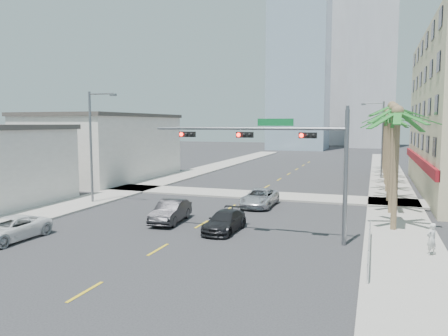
% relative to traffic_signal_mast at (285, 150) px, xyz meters
% --- Properties ---
extents(ground, '(260.00, 260.00, 0.00)m').
position_rel_traffic_signal_mast_xyz_m(ground, '(-5.78, -7.95, -5.06)').
color(ground, '#262628').
rests_on(ground, ground).
extents(sidewalk_right, '(4.00, 120.00, 0.15)m').
position_rel_traffic_signal_mast_xyz_m(sidewalk_right, '(6.22, 12.05, -4.99)').
color(sidewalk_right, gray).
rests_on(sidewalk_right, ground).
extents(sidewalk_left, '(4.00, 120.00, 0.15)m').
position_rel_traffic_signal_mast_xyz_m(sidewalk_left, '(-17.78, 12.05, -4.99)').
color(sidewalk_left, gray).
rests_on(sidewalk_left, ground).
extents(sidewalk_cross, '(80.00, 4.00, 0.15)m').
position_rel_traffic_signal_mast_xyz_m(sidewalk_cross, '(-5.78, 14.05, -4.99)').
color(sidewalk_cross, gray).
rests_on(sidewalk_cross, ground).
extents(building_left_far, '(11.00, 18.00, 7.20)m').
position_rel_traffic_signal_mast_xyz_m(building_left_far, '(-25.28, 20.05, -1.46)').
color(building_left_far, beige).
rests_on(building_left_far, ground).
extents(tower_far_left, '(14.00, 14.00, 48.00)m').
position_rel_traffic_signal_mast_xyz_m(tower_far_left, '(-13.78, 87.05, 18.94)').
color(tower_far_left, '#99B2C6').
rests_on(tower_far_left, ground).
extents(tower_far_right, '(12.00, 12.00, 60.00)m').
position_rel_traffic_signal_mast_xyz_m(tower_far_right, '(3.22, 102.05, 24.94)').
color(tower_far_right, '#ADADB2').
rests_on(tower_far_right, ground).
extents(tower_far_center, '(16.00, 16.00, 42.00)m').
position_rel_traffic_signal_mast_xyz_m(tower_far_center, '(-8.78, 117.05, 15.94)').
color(tower_far_center, '#ADADB2').
rests_on(tower_far_center, ground).
extents(traffic_signal_mast, '(11.12, 0.54, 7.20)m').
position_rel_traffic_signal_mast_xyz_m(traffic_signal_mast, '(0.00, 0.00, 0.00)').
color(traffic_signal_mast, slate).
rests_on(traffic_signal_mast, ground).
extents(palm_tree_0, '(4.80, 4.80, 7.80)m').
position_rel_traffic_signal_mast_xyz_m(palm_tree_0, '(5.82, 4.05, 2.02)').
color(palm_tree_0, brown).
rests_on(palm_tree_0, ground).
extents(palm_tree_1, '(4.80, 4.80, 8.16)m').
position_rel_traffic_signal_mast_xyz_m(palm_tree_1, '(5.82, 9.25, 2.37)').
color(palm_tree_1, brown).
rests_on(palm_tree_1, ground).
extents(palm_tree_2, '(4.80, 4.80, 8.52)m').
position_rel_traffic_signal_mast_xyz_m(palm_tree_2, '(5.82, 14.45, 2.72)').
color(palm_tree_2, brown).
rests_on(palm_tree_2, ground).
extents(palm_tree_3, '(4.80, 4.80, 7.80)m').
position_rel_traffic_signal_mast_xyz_m(palm_tree_3, '(5.82, 19.65, 2.02)').
color(palm_tree_3, brown).
rests_on(palm_tree_3, ground).
extents(palm_tree_4, '(4.80, 4.80, 8.16)m').
position_rel_traffic_signal_mast_xyz_m(palm_tree_4, '(5.82, 24.85, 2.37)').
color(palm_tree_4, brown).
rests_on(palm_tree_4, ground).
extents(palm_tree_5, '(4.80, 4.80, 8.52)m').
position_rel_traffic_signal_mast_xyz_m(palm_tree_5, '(5.82, 30.05, 2.72)').
color(palm_tree_5, brown).
rests_on(palm_tree_5, ground).
extents(palm_tree_6, '(4.80, 4.80, 7.80)m').
position_rel_traffic_signal_mast_xyz_m(palm_tree_6, '(5.82, 35.25, 2.02)').
color(palm_tree_6, brown).
rests_on(palm_tree_6, ground).
extents(palm_tree_7, '(4.80, 4.80, 8.16)m').
position_rel_traffic_signal_mast_xyz_m(palm_tree_7, '(5.82, 40.45, 2.37)').
color(palm_tree_7, brown).
rests_on(palm_tree_7, ground).
extents(streetlight_left, '(2.55, 0.25, 9.00)m').
position_rel_traffic_signal_mast_xyz_m(streetlight_left, '(-16.78, 6.05, -0.00)').
color(streetlight_left, slate).
rests_on(streetlight_left, ground).
extents(streetlight_right, '(2.55, 0.25, 9.00)m').
position_rel_traffic_signal_mast_xyz_m(streetlight_right, '(5.21, 30.05, -0.00)').
color(streetlight_right, slate).
rests_on(streetlight_right, ground).
extents(guardrail, '(0.08, 8.08, 1.00)m').
position_rel_traffic_signal_mast_xyz_m(guardrail, '(4.52, -1.95, -4.39)').
color(guardrail, silver).
rests_on(guardrail, ground).
extents(car_parked_far, '(2.36, 4.81, 1.32)m').
position_rel_traffic_signal_mast_xyz_m(car_parked_far, '(-14.39, -5.06, -4.40)').
color(car_parked_far, white).
rests_on(car_parked_far, ground).
extents(car_lane_left, '(1.93, 4.52, 1.45)m').
position_rel_traffic_signal_mast_xyz_m(car_lane_left, '(-7.95, 1.95, -4.34)').
color(car_lane_left, black).
rests_on(car_lane_left, ground).
extents(car_lane_center, '(2.29, 4.95, 1.38)m').
position_rel_traffic_signal_mast_xyz_m(car_lane_center, '(-3.78, 9.17, -4.37)').
color(car_lane_center, silver).
rests_on(car_lane_center, ground).
extents(car_lane_right, '(1.85, 4.29, 1.23)m').
position_rel_traffic_signal_mast_xyz_m(car_lane_right, '(-3.78, 0.81, -4.45)').
color(car_lane_right, black).
rests_on(car_lane_right, ground).
extents(pedestrian, '(0.68, 0.66, 1.57)m').
position_rel_traffic_signal_mast_xyz_m(pedestrian, '(7.34, -0.88, -4.13)').
color(pedestrian, silver).
rests_on(pedestrian, sidewalk_right).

